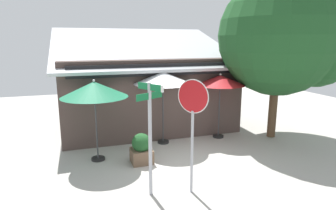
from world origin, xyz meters
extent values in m
cube|color=#ADA8A0|center=(0.00, 0.00, -0.05)|extent=(28.00, 28.00, 0.10)
cube|color=#473833|center=(-0.15, 4.52, 1.58)|extent=(7.26, 5.13, 3.16)
cube|color=#B7BABF|center=(-0.15, 4.37, 3.60)|extent=(7.76, 5.62, 1.77)
cube|color=black|center=(-0.15, 1.91, 2.81)|extent=(6.66, 0.16, 0.44)
cylinder|color=#A8AAB2|center=(-1.53, -1.89, 1.45)|extent=(0.09, 0.09, 2.90)
cube|color=#116B38|center=(-1.53, -1.89, 2.80)|extent=(0.40, 0.73, 0.16)
cube|color=#116B38|center=(-1.53, -1.89, 2.58)|extent=(0.73, 0.40, 0.16)
cube|color=white|center=(-1.33, -2.28, 2.80)|extent=(0.06, 0.07, 0.16)
cylinder|color=#A8AAB2|center=(-0.50, -2.10, 1.09)|extent=(0.07, 0.07, 2.18)
cylinder|color=white|center=(-0.50, -2.10, 2.54)|extent=(0.54, 0.67, 0.85)
cylinder|color=red|center=(-0.50, -2.10, 2.54)|extent=(0.52, 0.64, 0.80)
cylinder|color=black|center=(-2.62, 0.79, 0.04)|extent=(0.44, 0.44, 0.08)
cylinder|color=#333335|center=(-2.62, 0.79, 1.09)|extent=(0.05, 0.05, 2.18)
cone|color=#1E724C|center=(-2.62, 0.79, 2.37)|extent=(2.12, 2.12, 0.49)
sphere|color=silver|center=(-2.62, 0.79, 2.64)|extent=(0.08, 0.08, 0.08)
cylinder|color=black|center=(-0.08, 1.69, 0.04)|extent=(0.44, 0.44, 0.08)
cylinder|color=#333335|center=(-0.08, 1.69, 1.18)|extent=(0.05, 0.05, 2.36)
cone|color=white|center=(-0.08, 1.69, 2.53)|extent=(2.20, 2.20, 0.45)
sphere|color=silver|center=(-0.08, 1.69, 2.79)|extent=(0.08, 0.08, 0.08)
cylinder|color=black|center=(2.26, 1.63, 0.04)|extent=(0.44, 0.44, 0.08)
cylinder|color=#333335|center=(2.26, 1.63, 1.10)|extent=(0.05, 0.05, 2.21)
cone|color=#B21E23|center=(2.26, 1.63, 2.35)|extent=(1.93, 1.93, 0.39)
sphere|color=silver|center=(2.26, 1.63, 2.57)|extent=(0.08, 0.08, 0.08)
cylinder|color=brown|center=(4.38, 1.05, 1.16)|extent=(0.33, 0.33, 2.32)
sphere|color=#1E4C23|center=(4.38, 1.05, 4.05)|extent=(4.62, 4.62, 4.62)
sphere|color=#1E4C23|center=(5.66, 0.47, 3.59)|extent=(3.00, 3.00, 3.00)
cube|color=brown|center=(-1.30, 0.13, 0.23)|extent=(0.67, 0.67, 0.45)
sphere|color=#1E4C23|center=(-1.30, 0.13, 0.67)|extent=(0.62, 0.62, 0.62)
camera|label=1|loc=(-3.25, -8.49, 3.86)|focal=31.07mm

